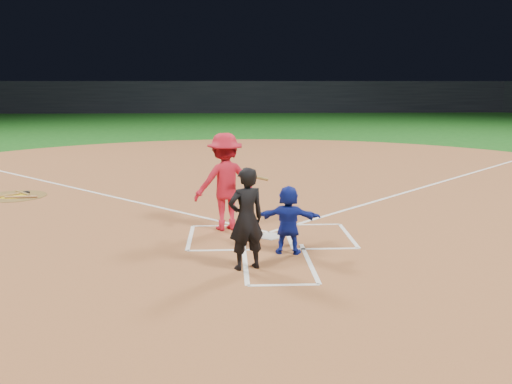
{
  "coord_description": "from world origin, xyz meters",
  "views": [
    {
      "loc": [
        -0.83,
        -11.01,
        3.04
      ],
      "look_at": [
        -0.3,
        -0.4,
        1.0
      ],
      "focal_mm": 40.0,
      "sensor_mm": 36.0,
      "label": 1
    }
  ],
  "objects_px": {
    "on_deck_circle": "(14,196)",
    "batter_at_plate": "(225,182)",
    "home_plate": "(270,236)",
    "catcher": "(288,220)",
    "umpire": "(246,219)"
  },
  "relations": [
    {
      "from": "on_deck_circle",
      "to": "batter_at_plate",
      "type": "height_order",
      "value": "batter_at_plate"
    },
    {
      "from": "home_plate",
      "to": "batter_at_plate",
      "type": "distance_m",
      "value": 1.48
    },
    {
      "from": "on_deck_circle",
      "to": "batter_at_plate",
      "type": "bearing_deg",
      "value": -33.52
    },
    {
      "from": "home_plate",
      "to": "catcher",
      "type": "relative_size",
      "value": 0.48
    },
    {
      "from": "catcher",
      "to": "batter_at_plate",
      "type": "distance_m",
      "value": 2.14
    },
    {
      "from": "home_plate",
      "to": "batter_at_plate",
      "type": "xyz_separation_m",
      "value": [
        -0.89,
        0.64,
        1.0
      ]
    },
    {
      "from": "catcher",
      "to": "batter_at_plate",
      "type": "relative_size",
      "value": 0.62
    },
    {
      "from": "home_plate",
      "to": "umpire",
      "type": "xyz_separation_m",
      "value": [
        -0.54,
        -1.98,
        0.84
      ]
    },
    {
      "from": "home_plate",
      "to": "catcher",
      "type": "distance_m",
      "value": 1.32
    },
    {
      "from": "home_plate",
      "to": "catcher",
      "type": "bearing_deg",
      "value": 101.99
    },
    {
      "from": "on_deck_circle",
      "to": "batter_at_plate",
      "type": "distance_m",
      "value": 6.96
    },
    {
      "from": "umpire",
      "to": "home_plate",
      "type": "bearing_deg",
      "value": -127.14
    },
    {
      "from": "home_plate",
      "to": "on_deck_circle",
      "type": "xyz_separation_m",
      "value": [
        -6.63,
        4.44,
        -0.0
      ]
    },
    {
      "from": "home_plate",
      "to": "catcher",
      "type": "height_order",
      "value": "catcher"
    },
    {
      "from": "umpire",
      "to": "batter_at_plate",
      "type": "bearing_deg",
      "value": -104.26
    }
  ]
}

